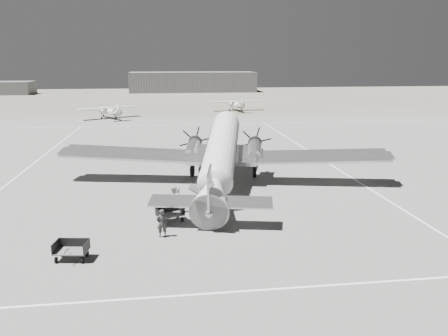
{
  "coord_description": "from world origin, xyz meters",
  "views": [
    {
      "loc": [
        -4.39,
        -31.67,
        10.2
      ],
      "look_at": [
        -0.09,
        0.63,
        2.2
      ],
      "focal_mm": 35.0,
      "sensor_mm": 36.0,
      "label": 1
    }
  ],
  "objects_px": {
    "shed_secondary": "(2,88)",
    "light_plane_right": "(236,105)",
    "ground_crew": "(162,223)",
    "passenger": "(177,198)",
    "dc3_airliner": "(221,156)",
    "hangar_main": "(193,82)",
    "ramp_agent": "(175,199)",
    "baggage_cart_far": "(71,251)",
    "baggage_cart_near": "(170,215)",
    "light_plane_left": "(109,112)"
  },
  "relations": [
    {
      "from": "shed_secondary",
      "to": "dc3_airliner",
      "type": "xyz_separation_m",
      "value": [
        54.91,
        -112.37,
        0.72
      ]
    },
    {
      "from": "shed_secondary",
      "to": "passenger",
      "type": "bearing_deg",
      "value": -66.37
    },
    {
      "from": "baggage_cart_far",
      "to": "ramp_agent",
      "type": "distance_m",
      "value": 8.75
    },
    {
      "from": "light_plane_right",
      "to": "ramp_agent",
      "type": "height_order",
      "value": "light_plane_right"
    },
    {
      "from": "baggage_cart_far",
      "to": "passenger",
      "type": "xyz_separation_m",
      "value": [
        5.75,
        7.54,
        0.29
      ]
    },
    {
      "from": "dc3_airliner",
      "to": "light_plane_right",
      "type": "distance_m",
      "value": 57.52
    },
    {
      "from": "passenger",
      "to": "shed_secondary",
      "type": "bearing_deg",
      "value": 28.27
    },
    {
      "from": "hangar_main",
      "to": "shed_secondary",
      "type": "xyz_separation_m",
      "value": [
        -60.0,
        -5.0,
        -1.3
      ]
    },
    {
      "from": "hangar_main",
      "to": "ramp_agent",
      "type": "height_order",
      "value": "hangar_main"
    },
    {
      "from": "shed_secondary",
      "to": "light_plane_left",
      "type": "relative_size",
      "value": 1.61
    },
    {
      "from": "shed_secondary",
      "to": "light_plane_right",
      "type": "xyz_separation_m",
      "value": [
        65.26,
        -55.81,
        -0.84
      ]
    },
    {
      "from": "dc3_airliner",
      "to": "passenger",
      "type": "distance_m",
      "value": 6.25
    },
    {
      "from": "hangar_main",
      "to": "shed_secondary",
      "type": "distance_m",
      "value": 60.22
    },
    {
      "from": "dc3_airliner",
      "to": "baggage_cart_near",
      "type": "relative_size",
      "value": 16.16
    },
    {
      "from": "light_plane_left",
      "to": "passenger",
      "type": "height_order",
      "value": "light_plane_left"
    },
    {
      "from": "dc3_airliner",
      "to": "baggage_cart_far",
      "type": "relative_size",
      "value": 15.87
    },
    {
      "from": "hangar_main",
      "to": "light_plane_left",
      "type": "xyz_separation_m",
      "value": [
        -19.67,
        -70.11,
        -2.14
      ]
    },
    {
      "from": "shed_secondary",
      "to": "ground_crew",
      "type": "bearing_deg",
      "value": -67.66
    },
    {
      "from": "baggage_cart_near",
      "to": "dc3_airliner",
      "type": "bearing_deg",
      "value": 37.66
    },
    {
      "from": "baggage_cart_far",
      "to": "ramp_agent",
      "type": "bearing_deg",
      "value": 59.12
    },
    {
      "from": "baggage_cart_far",
      "to": "ramp_agent",
      "type": "height_order",
      "value": "ramp_agent"
    },
    {
      "from": "baggage_cart_near",
      "to": "ramp_agent",
      "type": "bearing_deg",
      "value": 56.49
    },
    {
      "from": "passenger",
      "to": "baggage_cart_far",
      "type": "bearing_deg",
      "value": 147.32
    },
    {
      "from": "hangar_main",
      "to": "shed_secondary",
      "type": "relative_size",
      "value": 2.33
    },
    {
      "from": "ramp_agent",
      "to": "passenger",
      "type": "bearing_deg",
      "value": -0.78
    },
    {
      "from": "baggage_cart_far",
      "to": "shed_secondary",
      "type": "bearing_deg",
      "value": 118.88
    },
    {
      "from": "hangar_main",
      "to": "dc3_airliner",
      "type": "bearing_deg",
      "value": -92.48
    },
    {
      "from": "passenger",
      "to": "ground_crew",
      "type": "bearing_deg",
      "value": 173.16
    },
    {
      "from": "shed_secondary",
      "to": "ramp_agent",
      "type": "height_order",
      "value": "shed_secondary"
    },
    {
      "from": "baggage_cart_near",
      "to": "ground_crew",
      "type": "relative_size",
      "value": 1.02
    },
    {
      "from": "shed_secondary",
      "to": "baggage_cart_far",
      "type": "height_order",
      "value": "shed_secondary"
    },
    {
      "from": "hangar_main",
      "to": "light_plane_left",
      "type": "distance_m",
      "value": 72.85
    },
    {
      "from": "ramp_agent",
      "to": "hangar_main",
      "type": "bearing_deg",
      "value": 6.52
    },
    {
      "from": "shed_secondary",
      "to": "light_plane_right",
      "type": "height_order",
      "value": "shed_secondary"
    },
    {
      "from": "light_plane_right",
      "to": "ramp_agent",
      "type": "relative_size",
      "value": 5.82
    },
    {
      "from": "passenger",
      "to": "light_plane_right",
      "type": "bearing_deg",
      "value": -8.29
    },
    {
      "from": "passenger",
      "to": "ramp_agent",
      "type": "bearing_deg",
      "value": 173.16
    },
    {
      "from": "shed_secondary",
      "to": "ground_crew",
      "type": "height_order",
      "value": "shed_secondary"
    },
    {
      "from": "baggage_cart_near",
      "to": "ramp_agent",
      "type": "height_order",
      "value": "ramp_agent"
    },
    {
      "from": "hangar_main",
      "to": "dc3_airliner",
      "type": "height_order",
      "value": "hangar_main"
    },
    {
      "from": "hangar_main",
      "to": "dc3_airliner",
      "type": "distance_m",
      "value": 117.48
    },
    {
      "from": "light_plane_left",
      "to": "baggage_cart_far",
      "type": "bearing_deg",
      "value": -114.44
    },
    {
      "from": "baggage_cart_near",
      "to": "passenger",
      "type": "bearing_deg",
      "value": 56.49
    },
    {
      "from": "ground_crew",
      "to": "hangar_main",
      "type": "bearing_deg",
      "value": -99.15
    },
    {
      "from": "shed_secondary",
      "to": "passenger",
      "type": "height_order",
      "value": "shed_secondary"
    },
    {
      "from": "baggage_cart_near",
      "to": "ramp_agent",
      "type": "distance_m",
      "value": 1.88
    },
    {
      "from": "dc3_airliner",
      "to": "ramp_agent",
      "type": "height_order",
      "value": "dc3_airliner"
    },
    {
      "from": "hangar_main",
      "to": "ramp_agent",
      "type": "xyz_separation_m",
      "value": [
        -8.97,
        -122.84,
        -2.34
      ]
    },
    {
      "from": "light_plane_right",
      "to": "passenger",
      "type": "distance_m",
      "value": 62.8
    },
    {
      "from": "light_plane_left",
      "to": "baggage_cart_near",
      "type": "relative_size",
      "value": 6.32
    }
  ]
}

